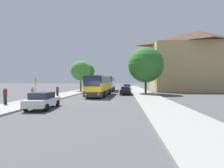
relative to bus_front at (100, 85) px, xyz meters
name	(u,v)px	position (x,y,z in m)	size (l,w,h in m)	color
ground_plane	(97,101)	(0.63, -7.19, -1.73)	(300.00, 300.00, 0.00)	#4C4C4F
sidewalk_left	(42,100)	(-6.37, -7.19, -1.65)	(4.00, 120.00, 0.15)	gray
sidewalk_right	(153,101)	(7.63, -7.19, -1.65)	(4.00, 120.00, 0.15)	gray
building_right_background	(197,61)	(21.68, 14.89, 5.56)	(21.46, 11.29, 14.57)	tan
bus_front	(100,85)	(0.00, 0.00, 0.00)	(3.09, 11.86, 3.23)	#2D2D2D
bus_middle	(109,83)	(0.12, 14.23, 0.13)	(2.78, 10.56, 3.49)	#2D519E
parked_car_left_curb	(43,100)	(-3.09, -13.81, -0.97)	(2.08, 4.44, 1.47)	silver
parked_car_right_near	(126,90)	(4.32, 2.67, -0.97)	(2.12, 4.55, 1.47)	black
parked_car_right_far	(127,87)	(4.74, 17.82, -0.91)	(2.27, 4.02, 1.60)	#B7B7BC
bus_stop_sign	(36,87)	(-6.09, -9.38, 0.07)	(0.08, 0.45, 2.66)	gray
pedestrian_waiting_near	(33,93)	(-7.13, -8.15, -0.78)	(0.36, 0.36, 1.60)	#23232D
pedestrian_waiting_far	(5,96)	(-7.70, -12.29, -0.72)	(0.36, 0.36, 1.70)	#23232D
pedestrian_walking_back	(57,92)	(-5.16, -5.22, -0.75)	(0.36, 0.36, 1.65)	#23232D
tree_left_near	(87,72)	(-6.79, 21.00, 3.41)	(4.43, 4.43, 7.23)	#47331E
tree_left_far	(81,71)	(-6.29, 11.98, 3.17)	(4.66, 4.66, 7.10)	brown
tree_right_near	(146,65)	(8.07, 4.45, 3.76)	(6.62, 6.62, 8.66)	#47331E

